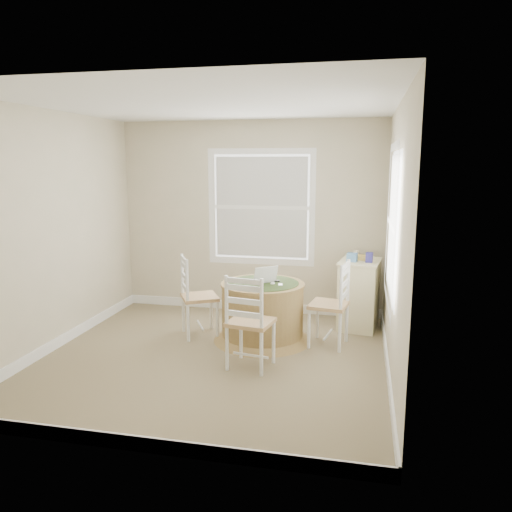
% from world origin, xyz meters
% --- Properties ---
extents(room, '(3.64, 3.64, 2.64)m').
position_xyz_m(room, '(0.17, 0.16, 1.30)').
color(room, '#78694C').
rests_on(room, ground).
extents(round_table, '(1.14, 1.14, 0.69)m').
position_xyz_m(round_table, '(0.40, 0.66, 0.38)').
color(round_table, olive).
rests_on(round_table, ground).
extents(chair_left, '(0.55, 0.56, 0.95)m').
position_xyz_m(chair_left, '(-0.36, 0.66, 0.47)').
color(chair_left, white).
rests_on(chair_left, ground).
extents(chair_near, '(0.48, 0.47, 0.95)m').
position_xyz_m(chair_near, '(0.44, -0.14, 0.47)').
color(chair_near, white).
rests_on(chair_near, ground).
extents(chair_right, '(0.46, 0.48, 0.95)m').
position_xyz_m(chair_right, '(1.16, 0.65, 0.47)').
color(chair_right, white).
rests_on(chair_right, ground).
extents(laptop, '(0.40, 0.39, 0.21)m').
position_xyz_m(laptop, '(0.38, 0.70, 0.71)').
color(laptop, white).
rests_on(laptop, round_table).
extents(mouse, '(0.07, 0.09, 0.03)m').
position_xyz_m(mouse, '(0.52, 0.62, 0.69)').
color(mouse, white).
rests_on(mouse, round_table).
extents(phone, '(0.06, 0.10, 0.02)m').
position_xyz_m(phone, '(0.62, 0.60, 0.68)').
color(phone, '#B7BABF').
rests_on(phone, round_table).
extents(keys, '(0.07, 0.06, 0.02)m').
position_xyz_m(keys, '(0.55, 0.74, 0.69)').
color(keys, black).
rests_on(keys, round_table).
extents(corner_chest, '(0.57, 0.70, 0.86)m').
position_xyz_m(corner_chest, '(1.48, 1.37, 0.43)').
color(corner_chest, beige).
rests_on(corner_chest, ground).
extents(tissue_box, '(0.13, 0.13, 0.10)m').
position_xyz_m(tissue_box, '(1.37, 1.27, 0.91)').
color(tissue_box, '#558BC2').
rests_on(tissue_box, corner_chest).
extents(box_yellow, '(0.16, 0.12, 0.06)m').
position_xyz_m(box_yellow, '(1.51, 1.40, 0.89)').
color(box_yellow, '#ECC153').
rests_on(box_yellow, corner_chest).
extents(box_blue, '(0.09, 0.09, 0.12)m').
position_xyz_m(box_blue, '(1.60, 1.25, 0.92)').
color(box_blue, '#353092').
rests_on(box_blue, corner_chest).
extents(cup_cream, '(0.07, 0.07, 0.09)m').
position_xyz_m(cup_cream, '(1.42, 1.56, 0.90)').
color(cup_cream, beige).
rests_on(cup_cream, corner_chest).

